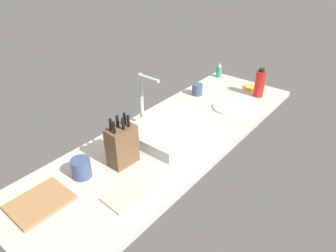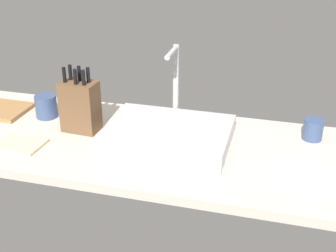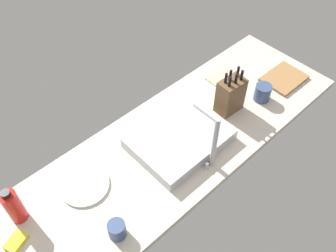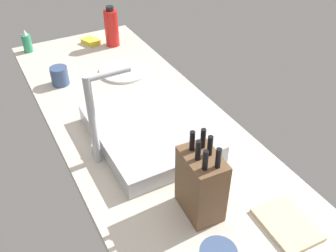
% 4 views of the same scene
% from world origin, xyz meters
% --- Properties ---
extents(countertop_slab, '(1.97, 0.63, 0.04)m').
position_xyz_m(countertop_slab, '(0.00, 0.00, 0.02)').
color(countertop_slab, beige).
rests_on(countertop_slab, ground).
extents(sink_basin, '(0.46, 0.36, 0.06)m').
position_xyz_m(sink_basin, '(-0.01, 0.02, 0.07)').
color(sink_basin, '#B7BABF').
rests_on(sink_basin, countertop_slab).
extents(faucet, '(0.06, 0.15, 0.32)m').
position_xyz_m(faucet, '(-0.03, 0.20, 0.22)').
color(faucet, '#B7BABF').
rests_on(faucet, countertop_slab).
extents(knife_block, '(0.14, 0.10, 0.26)m').
position_xyz_m(knife_block, '(-0.36, 0.03, 0.14)').
color(knife_block, brown).
rests_on(knife_block, countertop_slab).
extents(dinner_plate, '(0.23, 0.23, 0.01)m').
position_xyz_m(dinner_plate, '(0.48, -0.10, 0.04)').
color(dinner_plate, silver).
rests_on(dinner_plate, countertop_slab).
extents(dish_towel, '(0.18, 0.14, 0.01)m').
position_xyz_m(dish_towel, '(-0.53, -0.15, 0.04)').
color(dish_towel, beige).
rests_on(dish_towel, countertop_slab).
extents(coffee_mug, '(0.09, 0.09, 0.09)m').
position_xyz_m(coffee_mug, '(-0.56, 0.11, 0.08)').
color(coffee_mug, '#384C75').
rests_on(coffee_mug, countertop_slab).
extents(ceramic_cup, '(0.07, 0.07, 0.08)m').
position_xyz_m(ceramic_cup, '(0.52, 0.19, 0.07)').
color(ceramic_cup, '#384C75').
rests_on(ceramic_cup, countertop_slab).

